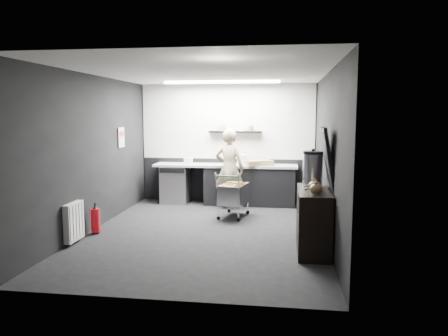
# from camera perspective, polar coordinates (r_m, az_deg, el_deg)

# --- Properties ---
(floor) EXTENTS (5.50, 5.50, 0.00)m
(floor) POSITION_cam_1_polar(r_m,az_deg,el_deg) (7.57, -2.35, -8.43)
(floor) COLOR black
(floor) RESTS_ON ground
(ceiling) EXTENTS (5.50, 5.50, 0.00)m
(ceiling) POSITION_cam_1_polar(r_m,az_deg,el_deg) (7.33, -2.46, 12.36)
(ceiling) COLOR silver
(ceiling) RESTS_ON wall_back
(wall_back) EXTENTS (5.50, 0.00, 5.50)m
(wall_back) POSITION_cam_1_polar(r_m,az_deg,el_deg) (10.04, 0.43, 3.24)
(wall_back) COLOR black
(wall_back) RESTS_ON floor
(wall_front) EXTENTS (5.50, 0.00, 5.50)m
(wall_front) POSITION_cam_1_polar(r_m,az_deg,el_deg) (4.67, -8.50, -1.35)
(wall_front) COLOR black
(wall_front) RESTS_ON floor
(wall_left) EXTENTS (0.00, 5.50, 5.50)m
(wall_left) POSITION_cam_1_polar(r_m,az_deg,el_deg) (7.93, -16.77, 1.90)
(wall_left) COLOR black
(wall_left) RESTS_ON floor
(wall_right) EXTENTS (0.00, 5.50, 5.50)m
(wall_right) POSITION_cam_1_polar(r_m,az_deg,el_deg) (7.24, 13.37, 1.54)
(wall_right) COLOR black
(wall_right) RESTS_ON floor
(kitchen_wall_panel) EXTENTS (3.95, 0.02, 1.70)m
(kitchen_wall_panel) POSITION_cam_1_polar(r_m,az_deg,el_deg) (9.99, 0.42, 6.09)
(kitchen_wall_panel) COLOR silver
(kitchen_wall_panel) RESTS_ON wall_back
(dado_panel) EXTENTS (3.95, 0.02, 1.00)m
(dado_panel) POSITION_cam_1_polar(r_m,az_deg,el_deg) (10.11, 0.41, -1.58)
(dado_panel) COLOR black
(dado_panel) RESTS_ON wall_back
(floating_shelf) EXTENTS (1.20, 0.22, 0.04)m
(floating_shelf) POSITION_cam_1_polar(r_m,az_deg,el_deg) (9.87, 1.49, 4.74)
(floating_shelf) COLOR black
(floating_shelf) RESTS_ON wall_back
(wall_clock) EXTENTS (0.20, 0.03, 0.20)m
(wall_clock) POSITION_cam_1_polar(r_m,az_deg,el_deg) (9.90, 8.55, 7.74)
(wall_clock) COLOR white
(wall_clock) RESTS_ON wall_back
(poster) EXTENTS (0.02, 0.30, 0.40)m
(poster) POSITION_cam_1_polar(r_m,az_deg,el_deg) (9.11, -13.28, 3.91)
(poster) COLOR silver
(poster) RESTS_ON wall_left
(poster_red_band) EXTENTS (0.02, 0.22, 0.10)m
(poster_red_band) POSITION_cam_1_polar(r_m,az_deg,el_deg) (9.10, -13.27, 4.35)
(poster_red_band) COLOR red
(poster_red_band) RESTS_ON poster
(radiator) EXTENTS (0.10, 0.50, 0.60)m
(radiator) POSITION_cam_1_polar(r_m,az_deg,el_deg) (7.27, -19.03, -6.64)
(radiator) COLOR white
(radiator) RESTS_ON wall_left
(ceiling_strip) EXTENTS (2.40, 0.20, 0.04)m
(ceiling_strip) POSITION_cam_1_polar(r_m,az_deg,el_deg) (9.14, -0.32, 11.14)
(ceiling_strip) COLOR white
(ceiling_strip) RESTS_ON ceiling
(prep_counter) EXTENTS (3.20, 0.61, 0.90)m
(prep_counter) POSITION_cam_1_polar(r_m,az_deg,el_deg) (9.80, 0.95, -2.11)
(prep_counter) COLOR black
(prep_counter) RESTS_ON floor
(person) EXTENTS (0.69, 0.52, 1.72)m
(person) POSITION_cam_1_polar(r_m,az_deg,el_deg) (9.29, 0.71, -0.10)
(person) COLOR beige
(person) RESTS_ON floor
(shopping_cart) EXTENTS (0.61, 0.89, 0.89)m
(shopping_cart) POSITION_cam_1_polar(r_m,az_deg,el_deg) (8.60, 1.24, -3.66)
(shopping_cart) COLOR silver
(shopping_cart) RESTS_ON floor
(sideboard) EXTENTS (0.52, 1.23, 1.84)m
(sideboard) POSITION_cam_1_polar(r_m,az_deg,el_deg) (6.64, 11.68, -5.62)
(sideboard) COLOR black
(sideboard) RESTS_ON floor
(fire_extinguisher) EXTENTS (0.15, 0.15, 0.50)m
(fire_extinguisher) POSITION_cam_1_polar(r_m,az_deg,el_deg) (7.77, -16.43, -6.46)
(fire_extinguisher) COLOR red
(fire_extinguisher) RESTS_ON floor
(cardboard_box) EXTENTS (0.70, 0.63, 0.11)m
(cardboard_box) POSITION_cam_1_polar(r_m,az_deg,el_deg) (9.62, 4.49, 0.70)
(cardboard_box) COLOR #94784F
(cardboard_box) RESTS_ON prep_counter
(pink_tub) EXTENTS (0.22, 0.22, 0.22)m
(pink_tub) POSITION_cam_1_polar(r_m,az_deg,el_deg) (9.70, 2.36, 1.09)
(pink_tub) COLOR white
(pink_tub) RESTS_ON prep_counter
(white_container) EXTENTS (0.18, 0.15, 0.15)m
(white_container) POSITION_cam_1_polar(r_m,az_deg,el_deg) (9.84, -4.69, 0.93)
(white_container) COLOR white
(white_container) RESTS_ON prep_counter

